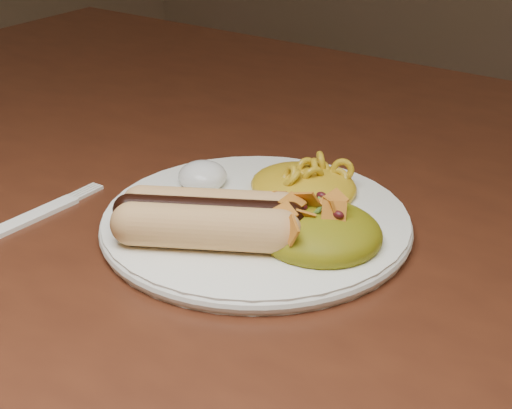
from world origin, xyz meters
The scene contains 7 objects.
table centered at (0.00, 0.00, 0.66)m, with size 1.60×0.90×0.75m.
plate centered at (-0.08, -0.06, 0.76)m, with size 0.25×0.25×0.01m, color white.
hotdog centered at (-0.09, -0.12, 0.78)m, with size 0.12×0.11×0.03m.
mac_and_cheese centered at (-0.08, 0.00, 0.78)m, with size 0.09×0.08×0.04m, color yellow.
sour_cream centered at (-0.15, -0.04, 0.78)m, with size 0.04×0.04×0.03m, color silver.
taco_salad centered at (-0.02, -0.07, 0.78)m, with size 0.10×0.09×0.04m.
fork centered at (-0.25, -0.16, 0.75)m, with size 0.02×0.14×0.00m, color white.
Camera 1 is at (0.24, -0.53, 1.05)m, focal length 55.00 mm.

